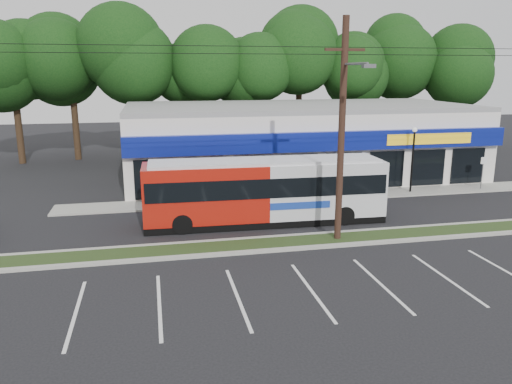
{
  "coord_description": "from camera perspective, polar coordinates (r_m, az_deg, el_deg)",
  "views": [
    {
      "loc": [
        -5.31,
        -19.85,
        7.73
      ],
      "look_at": [
        -0.04,
        5.0,
        1.53
      ],
      "focal_mm": 35.0,
      "sensor_mm": 36.0,
      "label": 1
    }
  ],
  "objects": [
    {
      "name": "sidewalk",
      "position": [
        31.59,
        7.46,
        -0.48
      ],
      "size": [
        32.0,
        2.2,
        0.1
      ],
      "primitive_type": "cube",
      "color": "#9E9E93",
      "rests_on": "ground"
    },
    {
      "name": "metrobus",
      "position": [
        25.7,
        1.06,
        0.29
      ],
      "size": [
        12.45,
        2.97,
        3.33
      ],
      "rotation": [
        0.0,
        0.0,
        -0.03
      ],
      "color": "#A7170C",
      "rests_on": "ground"
    },
    {
      "name": "car_dark",
      "position": [
        30.79,
        6.81,
        0.41
      ],
      "size": [
        4.2,
        1.91,
        1.4
      ],
      "primitive_type": "imported",
      "rotation": [
        0.0,
        0.0,
        1.51
      ],
      "color": "black",
      "rests_on": "ground"
    },
    {
      "name": "ground",
      "position": [
        21.96,
        2.83,
        -6.92
      ],
      "size": [
        120.0,
        120.0,
        0.0
      ],
      "primitive_type": "plane",
      "color": "black",
      "rests_on": "ground"
    },
    {
      "name": "pedestrian_b",
      "position": [
        30.38,
        4.51,
        0.51
      ],
      "size": [
        0.84,
        0.68,
        1.63
      ],
      "primitive_type": "imported",
      "rotation": [
        0.0,
        0.0,
        3.05
      ],
      "color": "beige",
      "rests_on": "ground"
    },
    {
      "name": "curb_south",
      "position": [
        22.07,
        2.73,
        -6.62
      ],
      "size": [
        40.0,
        0.25,
        0.14
      ],
      "primitive_type": "cube",
      "color": "#9E9E93",
      "rests_on": "ground"
    },
    {
      "name": "curb_north",
      "position": [
        23.62,
        1.68,
        -5.22
      ],
      "size": [
        40.0,
        0.25,
        0.14
      ],
      "primitive_type": "cube",
      "color": "#9E9E93",
      "rests_on": "ground"
    },
    {
      "name": "utility_pole",
      "position": [
        22.44,
        9.45,
        7.6
      ],
      "size": [
        50.0,
        2.77,
        10.0
      ],
      "color": "black",
      "rests_on": "ground"
    },
    {
      "name": "strip_mall",
      "position": [
        37.71,
        4.83,
        5.92
      ],
      "size": [
        25.0,
        12.55,
        5.3
      ],
      "color": "silver",
      "rests_on": "ground"
    },
    {
      "name": "grass_strip",
      "position": [
        22.84,
        2.19,
        -5.92
      ],
      "size": [
        40.0,
        1.6,
        0.12
      ],
      "primitive_type": "cube",
      "color": "#203616",
      "rests_on": "ground"
    },
    {
      "name": "pedestrian_a",
      "position": [
        27.74,
        3.69,
        -0.78
      ],
      "size": [
        0.69,
        0.68,
        1.6
      ],
      "primitive_type": "imported",
      "rotation": [
        0.0,
        0.0,
        3.89
      ],
      "color": "silver",
      "rests_on": "ground"
    },
    {
      "name": "lamp_post",
      "position": [
        33.35,
        17.52,
        4.35
      ],
      "size": [
        0.3,
        0.3,
        4.25
      ],
      "color": "black",
      "rests_on": "ground"
    },
    {
      "name": "sign_post",
      "position": [
        36.06,
        24.52,
        2.61
      ],
      "size": [
        0.45,
        0.1,
        2.23
      ],
      "color": "#59595E",
      "rests_on": "ground"
    },
    {
      "name": "tree_line",
      "position": [
        46.79,
        -0.51,
        14.55
      ],
      "size": [
        46.76,
        6.76,
        11.83
      ],
      "color": "black",
      "rests_on": "ground"
    }
  ]
}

